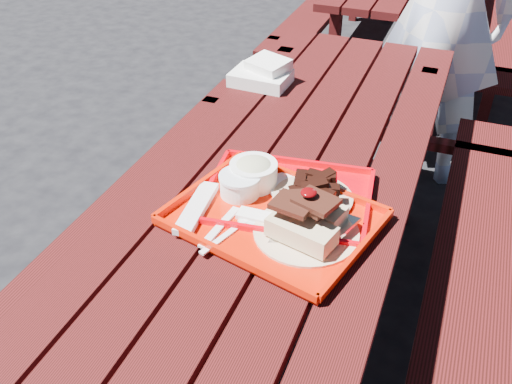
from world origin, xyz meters
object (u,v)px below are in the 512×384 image
(picnic_table_near, at_px, (274,236))
(person, at_px, (446,3))
(near_tray, at_px, (278,206))
(far_tray, at_px, (284,195))

(picnic_table_near, bearing_deg, person, 79.12)
(picnic_table_near, distance_m, person, 1.54)
(near_tray, bearing_deg, far_tray, 96.45)
(picnic_table_near, distance_m, far_tray, 0.23)
(near_tray, relative_size, far_tray, 1.19)
(picnic_table_near, relative_size, near_tray, 4.24)
(near_tray, distance_m, far_tray, 0.08)
(far_tray, distance_m, person, 1.57)
(near_tray, distance_m, person, 1.64)
(near_tray, xyz_separation_m, far_tray, (-0.01, 0.07, -0.01))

